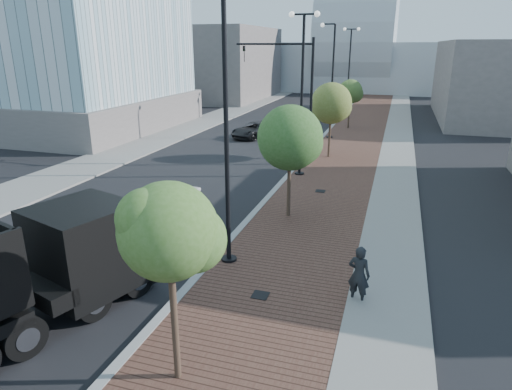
% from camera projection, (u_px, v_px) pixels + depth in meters
% --- Properties ---
extents(sidewalk, '(7.00, 140.00, 0.12)m').
position_uv_depth(sidewalk, '(369.00, 128.00, 42.56)').
color(sidewalk, '#4C2D23').
rests_on(sidewalk, ground).
extents(concrete_strip, '(2.40, 140.00, 0.13)m').
position_uv_depth(concrete_strip, '(399.00, 129.00, 41.79)').
color(concrete_strip, slate).
rests_on(concrete_strip, ground).
extents(curb, '(0.30, 140.00, 0.14)m').
position_uv_depth(curb, '(332.00, 126.00, 43.56)').
color(curb, gray).
rests_on(curb, ground).
extents(west_sidewalk, '(4.00, 140.00, 0.12)m').
position_uv_depth(west_sidewalk, '(209.00, 120.00, 47.26)').
color(west_sidewalk, slate).
rests_on(west_sidewalk, ground).
extents(white_sedan, '(2.25, 4.56, 1.44)m').
position_uv_depth(white_sedan, '(160.00, 204.00, 20.09)').
color(white_sedan, silver).
rests_on(white_sedan, ground).
extents(dark_car_mid, '(3.69, 5.09, 1.29)m').
position_uv_depth(dark_car_mid, '(255.00, 130.00, 38.23)').
color(dark_car_mid, black).
rests_on(dark_car_mid, ground).
extents(dark_car_far, '(1.88, 4.62, 1.34)m').
position_uv_depth(dark_car_far, '(295.00, 119.00, 43.90)').
color(dark_car_far, black).
rests_on(dark_car_far, ground).
extents(pedestrian, '(0.76, 0.59, 1.86)m').
position_uv_depth(pedestrian, '(359.00, 275.00, 13.50)').
color(pedestrian, black).
rests_on(pedestrian, ground).
extents(streetlight_1, '(1.44, 0.56, 9.21)m').
position_uv_depth(streetlight_1, '(223.00, 145.00, 14.92)').
color(streetlight_1, black).
rests_on(streetlight_1, ground).
extents(streetlight_2, '(1.72, 0.56, 9.28)m').
position_uv_depth(streetlight_2, '(302.00, 95.00, 25.60)').
color(streetlight_2, black).
rests_on(streetlight_2, ground).
extents(streetlight_3, '(1.44, 0.56, 9.21)m').
position_uv_depth(streetlight_3, '(331.00, 86.00, 36.63)').
color(streetlight_3, black).
rests_on(streetlight_3, ground).
extents(streetlight_4, '(1.72, 0.56, 9.28)m').
position_uv_depth(streetlight_4, '(349.00, 72.00, 47.31)').
color(streetlight_4, black).
rests_on(streetlight_4, ground).
extents(traffic_mast, '(5.09, 0.20, 8.00)m').
position_uv_depth(traffic_mast, '(298.00, 87.00, 28.51)').
color(traffic_mast, black).
rests_on(traffic_mast, ground).
extents(tree_0, '(2.21, 2.13, 4.88)m').
position_uv_depth(tree_0, '(171.00, 232.00, 9.36)').
color(tree_0, '#382619').
rests_on(tree_0, ground).
extents(tree_1, '(2.85, 2.85, 5.14)m').
position_uv_depth(tree_1, '(291.00, 138.00, 19.34)').
color(tree_1, '#382619').
rests_on(tree_1, ground).
extents(tree_2, '(2.77, 2.77, 5.19)m').
position_uv_depth(tree_2, '(332.00, 103.00, 30.17)').
color(tree_2, '#382619').
rests_on(tree_2, ground).
extents(tree_3, '(2.29, 2.22, 4.60)m').
position_uv_depth(tree_3, '(351.00, 92.00, 41.13)').
color(tree_3, '#382619').
rests_on(tree_3, ground).
extents(tower_podium, '(19.00, 19.00, 3.00)m').
position_uv_depth(tower_podium, '(70.00, 112.00, 42.70)').
color(tower_podium, '#655E5B').
rests_on(tower_podium, ground).
extents(convention_center, '(50.00, 30.00, 50.00)m').
position_uv_depth(convention_center, '(359.00, 54.00, 82.95)').
color(convention_center, '#A7AEB1').
rests_on(convention_center, ground).
extents(commercial_block_nw, '(14.00, 20.00, 10.00)m').
position_uv_depth(commercial_block_nw, '(218.00, 64.00, 65.78)').
color(commercial_block_nw, '#605957').
rests_on(commercial_block_nw, ground).
extents(commercial_block_ne, '(12.00, 22.00, 8.00)m').
position_uv_depth(commercial_block_ne, '(501.00, 81.00, 46.80)').
color(commercial_block_ne, '#625B58').
rests_on(commercial_block_ne, ground).
extents(utility_cover_1, '(0.50, 0.50, 0.02)m').
position_uv_depth(utility_cover_1, '(260.00, 295.00, 13.91)').
color(utility_cover_1, black).
rests_on(utility_cover_1, sidewalk).
extents(utility_cover_2, '(0.50, 0.50, 0.02)m').
position_uv_depth(utility_cover_2, '(320.00, 191.00, 23.86)').
color(utility_cover_2, black).
rests_on(utility_cover_2, sidewalk).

